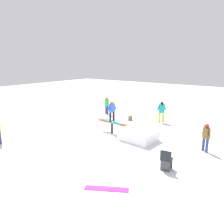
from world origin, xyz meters
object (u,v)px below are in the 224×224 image
bystander_teal (162,111)px  loose_snowboard_white (20,130)px  rail_feature (112,123)px  bystander_brown (206,136)px  bystander_green (107,105)px  loose_snowboard_magenta (106,189)px  folding_chair (166,160)px  main_rider_on_rail (112,112)px  backpack_on_snow (130,118)px

bystander_teal → loose_snowboard_white: (6.53, 7.08, -0.84)m
rail_feature → bystander_brown: bearing=-171.0°
rail_feature → bystander_green: size_ratio=1.44×
bystander_brown → loose_snowboard_magenta: (1.88, 5.40, -0.78)m
loose_snowboard_white → folding_chair: bearing=121.1°
loose_snowboard_magenta → folding_chair: folding_chair is taller
bystander_brown → main_rider_on_rail: bearing=-138.6°
bystander_brown → backpack_on_snow: size_ratio=4.15×
main_rider_on_rail → bystander_brown: (-5.31, -0.45, -0.55)m
main_rider_on_rail → bystander_brown: main_rider_on_rail is taller
backpack_on_snow → loose_snowboard_magenta: bearing=-92.4°
bystander_brown → folding_chair: (0.78, 2.88, -0.38)m
loose_snowboard_magenta → bystander_brown: bearing=40.8°
loose_snowboard_white → bystander_teal: bearing=164.8°
folding_chair → rail_feature: bearing=-35.8°
bystander_teal → backpack_on_snow: 2.35m
loose_snowboard_magenta → folding_chair: size_ratio=1.75×
folding_chair → backpack_on_snow: 7.64m
main_rider_on_rail → bystander_green: bearing=-33.4°
rail_feature → bystander_brown: (-5.31, -0.45, 0.18)m
bystander_teal → loose_snowboard_magenta: bystander_teal is taller
loose_snowboard_white → folding_chair: folding_chair is taller
rail_feature → bystander_brown: bystander_brown is taller
rail_feature → bystander_teal: size_ratio=1.36×
rail_feature → main_rider_on_rail: main_rider_on_rail is taller
loose_snowboard_white → loose_snowboard_magenta: bearing=104.9°
loose_snowboard_white → bystander_green: bearing=-167.7°
bystander_green → folding_chair: bearing=162.9°
backpack_on_snow → bystander_green: bearing=139.5°
bystander_brown → bystander_teal: bearing=173.8°
main_rider_on_rail → backpack_on_snow: 3.45m
rail_feature → bystander_brown: size_ratio=1.46×
main_rider_on_rail → folding_chair: main_rider_on_rail is taller
main_rider_on_rail → bystander_green: size_ratio=1.09×
bystander_teal → loose_snowboard_white: 9.67m
bystander_green → loose_snowboard_white: (1.84, 6.75, -0.80)m
rail_feature → bystander_green: bystander_green is taller
bystander_brown → bystander_green: 9.18m
bystander_teal → loose_snowboard_white: size_ratio=1.02×
loose_snowboard_magenta → loose_snowboard_white: bearing=137.4°
bystander_teal → folding_chair: bystander_teal is taller
main_rider_on_rail → loose_snowboard_magenta: size_ratio=1.02×
bystander_green → backpack_on_snow: size_ratio=4.23×
bystander_green → loose_snowboard_magenta: size_ratio=0.94×
loose_snowboard_magenta → loose_snowboard_white: size_ratio=1.03×
bystander_teal → loose_snowboard_magenta: 9.26m
bystander_brown → folding_chair: size_ratio=1.60×
rail_feature → main_rider_on_rail: bearing=0.0°
bystander_green → backpack_on_snow: bystander_green is taller
bystander_green → folding_chair: size_ratio=1.64×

